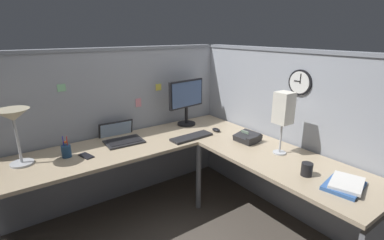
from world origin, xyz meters
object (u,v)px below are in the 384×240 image
(laptop, at_px, (121,137))
(computer_mouse, at_px, (216,130))
(pen_cup, at_px, (66,151))
(book_stack, at_px, (345,185))
(office_phone, at_px, (248,138))
(wall_clock, at_px, (300,82))
(desk_lamp_dome, at_px, (14,120))
(coffee_mug, at_px, (307,169))
(keyboard, at_px, (192,137))
(cell_phone, at_px, (86,156))
(monitor, at_px, (186,99))
(desk_lamp_paper, at_px, (284,110))

(laptop, xyz_separation_m, computer_mouse, (0.90, -0.36, -0.01))
(pen_cup, distance_m, book_stack, 2.11)
(office_phone, height_order, wall_clock, wall_clock)
(wall_clock, bearing_deg, book_stack, -119.31)
(desk_lamp_dome, relative_size, coffee_mug, 4.64)
(laptop, height_order, wall_clock, wall_clock)
(office_phone, distance_m, wall_clock, 0.68)
(pen_cup, xyz_separation_m, wall_clock, (1.76, -0.92, 0.52))
(desk_lamp_dome, height_order, pen_cup, desk_lamp_dome)
(keyboard, xyz_separation_m, book_stack, (0.30, -1.34, 0.01))
(computer_mouse, relative_size, desk_lamp_dome, 0.23)
(cell_phone, bearing_deg, laptop, 13.20)
(laptop, height_order, desk_lamp_dome, desk_lamp_dome)
(keyboard, xyz_separation_m, pen_cup, (-1.09, 0.24, 0.04))
(pen_cup, bearing_deg, wall_clock, -27.55)
(office_phone, relative_size, wall_clock, 0.98)
(keyboard, bearing_deg, computer_mouse, -0.78)
(computer_mouse, xyz_separation_m, pen_cup, (-1.41, 0.23, 0.04))
(laptop, relative_size, wall_clock, 1.80)
(book_stack, bearing_deg, wall_clock, 60.69)
(office_phone, bearing_deg, computer_mouse, 98.40)
(pen_cup, bearing_deg, coffee_mug, -45.18)
(keyboard, relative_size, coffee_mug, 4.48)
(laptop, relative_size, computer_mouse, 3.80)
(monitor, xyz_separation_m, keyboard, (-0.20, -0.38, -0.28))
(laptop, relative_size, keyboard, 0.92)
(wall_clock, bearing_deg, office_phone, 134.59)
(cell_phone, bearing_deg, desk_lamp_paper, -48.36)
(keyboard, bearing_deg, laptop, 144.90)
(keyboard, xyz_separation_m, desk_lamp_paper, (0.40, -0.73, 0.37))
(keyboard, xyz_separation_m, computer_mouse, (0.32, 0.01, 0.01))
(monitor, bearing_deg, computer_mouse, -71.70)
(pen_cup, bearing_deg, desk_lamp_paper, -33.12)
(laptop, distance_m, desk_lamp_paper, 1.51)
(desk_lamp_dome, distance_m, desk_lamp_paper, 2.08)
(monitor, bearing_deg, cell_phone, -169.40)
(cell_phone, bearing_deg, pen_cup, 132.49)
(cell_phone, distance_m, wall_clock, 1.92)
(desk_lamp_dome, bearing_deg, book_stack, -43.90)
(desk_lamp_dome, xyz_separation_m, wall_clock, (2.08, -0.98, 0.21))
(laptop, distance_m, keyboard, 0.68)
(pen_cup, height_order, book_stack, pen_cup)
(pen_cup, distance_m, cell_phone, 0.16)
(desk_lamp_paper, bearing_deg, wall_clock, 11.36)
(pen_cup, xyz_separation_m, desk_lamp_paper, (1.49, -0.97, 0.33))
(laptop, bearing_deg, keyboard, -32.56)
(computer_mouse, distance_m, office_phone, 0.40)
(pen_cup, height_order, office_phone, pen_cup)
(cell_phone, height_order, book_stack, book_stack)
(cell_phone, distance_m, book_stack, 1.96)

